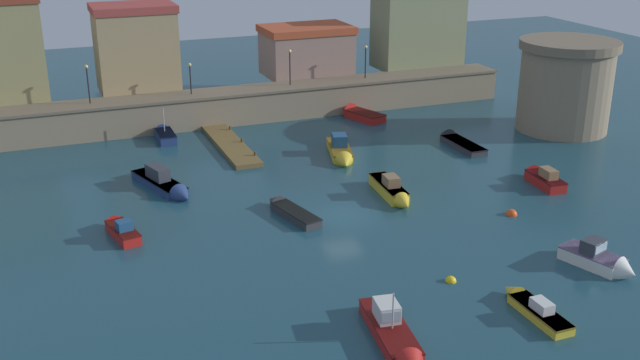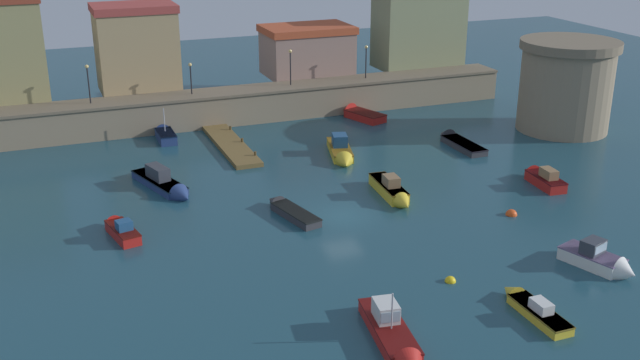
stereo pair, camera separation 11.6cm
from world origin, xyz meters
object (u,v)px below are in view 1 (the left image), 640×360
quay_lamp_1 (190,73)px  moored_boat_12 (396,338)px  moored_boat_9 (392,191)px  moored_boat_8 (341,152)px  quay_lamp_3 (366,56)px  moored_boat_4 (531,306)px  moored_boat_7 (456,141)px  quay_lamp_2 (290,61)px  moored_boat_1 (120,229)px  moored_boat_11 (358,114)px  mooring_buoy_0 (451,281)px  moored_boat_3 (165,185)px  moored_boat_5 (288,210)px  moored_boat_2 (602,261)px  moored_boat_0 (541,177)px  quay_lamp_0 (87,78)px  mooring_buoy_1 (511,215)px  moored_boat_10 (164,134)px  fortress_tower (565,85)px

quay_lamp_1 → moored_boat_12: (0.84, -40.35, -4.59)m
moored_boat_9 → moored_boat_8: bearing=-175.3°
moored_boat_8 → quay_lamp_3: bearing=163.8°
quay_lamp_1 → moored_boat_4: 41.30m
quay_lamp_3 → moored_boat_7: size_ratio=0.51×
quay_lamp_2 → moored_boat_1: size_ratio=0.75×
quay_lamp_3 → moored_boat_11: quay_lamp_3 is taller
mooring_buoy_0 → moored_boat_8: bearing=83.2°
moored_boat_3 → moored_boat_7: (25.64, 1.61, -0.15)m
moored_boat_4 → moored_boat_5: size_ratio=0.89×
moored_boat_2 → moored_boat_11: (-0.08, 34.28, -0.12)m
moored_boat_2 → moored_boat_11: 34.28m
quay_lamp_1 → moored_boat_3: bearing=-109.6°
quay_lamp_1 → moored_boat_0: 32.78m
moored_boat_1 → moored_boat_3: bearing=-43.5°
quay_lamp_0 → moored_boat_1: bearing=-91.7°
moored_boat_8 → mooring_buoy_1: size_ratio=8.69×
quay_lamp_3 → moored_boat_10: quay_lamp_3 is taller
moored_boat_3 → mooring_buoy_1: bearing=40.6°
moored_boat_8 → moored_boat_12: moored_boat_12 is taller
quay_lamp_3 → moored_boat_4: bearing=-102.5°
moored_boat_0 → moored_boat_5: moored_boat_0 is taller
quay_lamp_3 → moored_boat_11: size_ratio=0.60×
quay_lamp_3 → moored_boat_3: quay_lamp_3 is taller
quay_lamp_1 → moored_boat_11: (15.60, -3.22, -4.65)m
quay_lamp_3 → moored_boat_10: size_ratio=0.76×
quay_lamp_2 → moored_boat_1: (-19.50, -22.44, -4.94)m
quay_lamp_0 → moored_boat_5: (10.49, -23.16, -5.07)m
moored_boat_0 → moored_boat_2: bearing=162.5°
moored_boat_1 → moored_boat_9: moored_boat_9 is taller
moored_boat_7 → moored_boat_5: bearing=115.6°
fortress_tower → quay_lamp_3: size_ratio=2.69×
moored_boat_7 → moored_boat_11: (-4.48, 10.81, 0.11)m
moored_boat_1 → moored_boat_8: moored_boat_8 is taller
moored_boat_12 → mooring_buoy_1: (14.66, 11.46, -0.47)m
fortress_tower → moored_boat_4: (-22.57, -26.38, -3.87)m
quay_lamp_0 → moored_boat_11: bearing=-7.4°
quay_lamp_2 → moored_boat_11: (5.85, -3.22, -4.98)m
quay_lamp_1 → moored_boat_2: size_ratio=0.60×
quay_lamp_2 → quay_lamp_1: bearing=-180.0°
quay_lamp_3 → mooring_buoy_0: quay_lamp_3 is taller
moored_boat_8 → quay_lamp_2: bearing=-166.0°
moored_boat_7 → moored_boat_10: (-23.38, 10.87, 0.14)m
moored_boat_11 → moored_boat_9: bearing=143.0°
moored_boat_2 → moored_boat_3: (-21.25, 21.87, -0.08)m
quay_lamp_1 → moored_boat_8: (9.39, -13.56, -4.57)m
mooring_buoy_1 → quay_lamp_1: bearing=118.2°
fortress_tower → moored_boat_9: size_ratio=1.41×
moored_boat_10 → mooring_buoy_1: (18.80, -25.73, -0.44)m
quay_lamp_0 → moored_boat_0: quay_lamp_0 is taller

